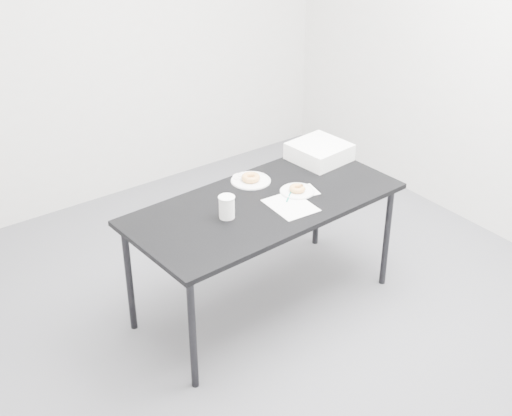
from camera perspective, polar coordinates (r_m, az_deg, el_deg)
floor at (r=4.36m, az=0.09°, el=-9.09°), size 4.00×4.00×0.00m
wall_back at (r=5.33m, az=-13.15°, el=13.91°), size 4.00×0.02×2.70m
wall_right at (r=5.06m, az=19.12°, el=12.22°), size 0.02×4.00×2.70m
table at (r=4.12m, az=0.66°, el=-0.16°), size 1.65×0.84×0.73m
scorecard at (r=4.06m, az=2.79°, el=0.22°), size 0.24×0.30×0.00m
logo_patch at (r=4.17m, az=2.78°, el=1.06°), size 0.05×0.05×0.00m
pen at (r=4.15m, az=2.67°, el=0.96°), size 0.11×0.09×0.01m
napkin at (r=4.22m, az=3.91°, el=1.36°), size 0.17×0.17×0.00m
plate_near at (r=4.20m, az=3.32°, el=1.35°), size 0.21×0.21×0.01m
donut_near at (r=4.19m, az=3.33°, el=1.58°), size 0.12×0.12×0.03m
plate_far at (r=4.32m, az=-0.42°, el=2.19°), size 0.24×0.24×0.01m
donut_far at (r=4.31m, az=-0.42°, el=2.46°), size 0.15×0.15×0.04m
coffee_cup at (r=3.91m, az=-2.36°, el=0.08°), size 0.09×0.09×0.13m
cup_lid at (r=4.36m, az=-1.30°, el=2.49°), size 0.09×0.09×0.01m
bakery_box at (r=4.59m, az=5.09°, el=4.50°), size 0.36×0.36×0.11m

